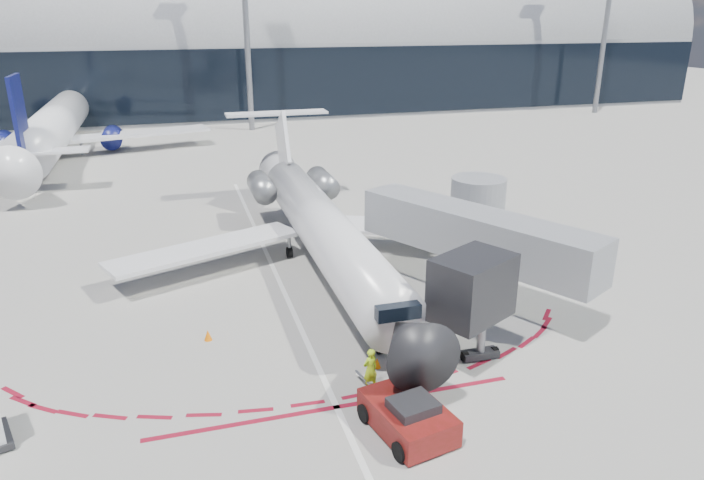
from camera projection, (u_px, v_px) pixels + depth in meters
name	position (u px, v px, depth m)	size (l,w,h in m)	color
ground	(281.00, 286.00, 33.76)	(260.00, 260.00, 0.00)	gray
apron_centerline	(275.00, 272.00, 35.56)	(0.25, 40.00, 0.01)	silver
apron_stop_bar	(337.00, 407.00, 23.39)	(14.00, 0.25, 0.01)	maroon
terminal_building	(197.00, 52.00, 89.41)	(150.00, 24.15, 24.00)	#96999C
jet_bridge	(475.00, 234.00, 32.60)	(10.03, 15.20, 4.90)	gray
light_mast_centre	(246.00, 24.00, 74.07)	(0.70, 0.70, 25.00)	gray
light_mast_east	(606.00, 22.00, 87.28)	(0.70, 0.70, 25.00)	gray
regional_jet	(320.00, 223.00, 35.97)	(24.05, 29.66, 7.43)	silver
pushback_tug	(408.00, 416.00, 21.84)	(2.92, 5.61, 1.43)	#55120C
ramp_worker	(370.00, 369.00, 24.21)	(0.65, 0.42, 1.77)	#C6FF1A
safety_cone_left	(208.00, 335.00, 28.09)	(0.36, 0.36, 0.50)	orange
safety_cone_right	(377.00, 363.00, 25.93)	(0.32, 0.32, 0.45)	orange
bg_airliner_1	(50.00, 97.00, 63.02)	(36.06, 38.18, 11.67)	silver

